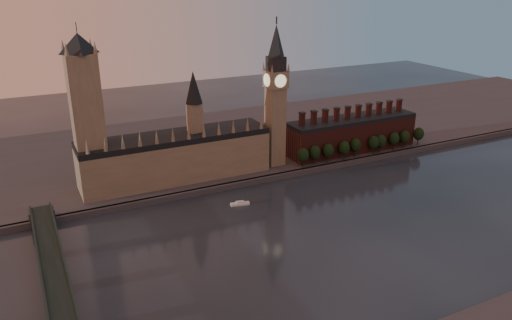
{
  "coord_description": "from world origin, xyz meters",
  "views": [
    {
      "loc": [
        -159.09,
        -198.66,
        138.45
      ],
      "look_at": [
        -33.01,
        55.0,
        32.27
      ],
      "focal_mm": 35.0,
      "sensor_mm": 36.0,
      "label": 1
    }
  ],
  "objects_px": {
    "victoria_tower": "(86,111)",
    "big_ben": "(276,95)",
    "river_boat": "(240,203)",
    "westminster_bridge": "(60,302)"
  },
  "relations": [
    {
      "from": "westminster_bridge",
      "to": "river_boat",
      "type": "distance_m",
      "value": 132.81
    },
    {
      "from": "victoria_tower",
      "to": "big_ben",
      "type": "xyz_separation_m",
      "value": [
        130.0,
        -5.0,
        -2.26
      ]
    },
    {
      "from": "big_ben",
      "to": "river_boat",
      "type": "height_order",
      "value": "big_ben"
    },
    {
      "from": "westminster_bridge",
      "to": "river_boat",
      "type": "xyz_separation_m",
      "value": [
        114.87,
        66.33,
        -6.5
      ]
    },
    {
      "from": "westminster_bridge",
      "to": "victoria_tower",
      "type": "bearing_deg",
      "value": 73.44
    },
    {
      "from": "river_boat",
      "to": "victoria_tower",
      "type": "bearing_deg",
      "value": 159.09
    },
    {
      "from": "westminster_bridge",
      "to": "big_ben",
      "type": "bearing_deg",
      "value": 34.33
    },
    {
      "from": "victoria_tower",
      "to": "westminster_bridge",
      "type": "relative_size",
      "value": 0.54
    },
    {
      "from": "victoria_tower",
      "to": "big_ben",
      "type": "relative_size",
      "value": 1.01
    },
    {
      "from": "victoria_tower",
      "to": "river_boat",
      "type": "bearing_deg",
      "value": -32.75
    }
  ]
}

